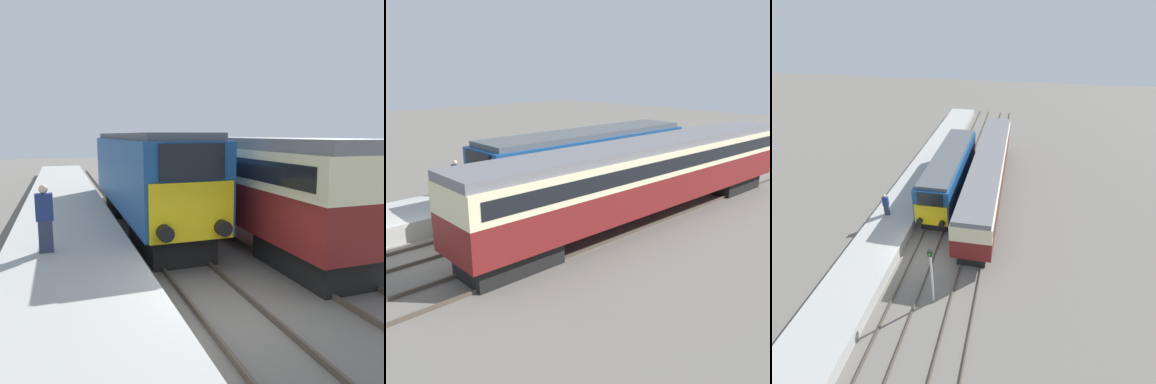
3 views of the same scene
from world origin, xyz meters
TOP-DOWN VIEW (x-y plane):
  - ground_plane at (0.00, 0.00)m, footprint 120.00×120.00m
  - platform_left at (-3.30, 8.00)m, footprint 3.50×50.00m
  - rails_near_track at (0.00, 5.00)m, footprint 1.51×60.00m
  - rails_far_track at (3.40, 5.00)m, footprint 1.50×60.00m
  - locomotive at (0.00, 8.91)m, footprint 2.70×12.89m
  - passenger_carriage at (3.40, 9.69)m, footprint 2.75×20.14m
  - person_on_platform at (-3.87, 3.53)m, footprint 0.44×0.26m

SIDE VIEW (x-z plane):
  - ground_plane at x=0.00m, z-range 0.00..0.00m
  - rails_near_track at x=0.00m, z-range 0.00..0.14m
  - rails_far_track at x=3.40m, z-range 0.00..0.14m
  - platform_left at x=-3.30m, z-range 0.00..0.83m
  - person_on_platform at x=-3.87m, z-range 0.84..2.67m
  - locomotive at x=0.00m, z-range 0.20..4.23m
  - passenger_carriage at x=3.40m, z-range 0.43..4.28m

